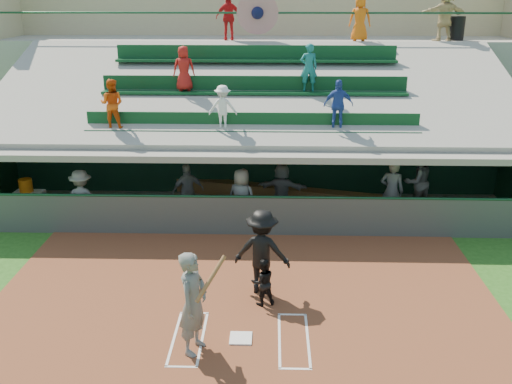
{
  "coord_description": "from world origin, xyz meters",
  "views": [
    {
      "loc": [
        0.57,
        -9.44,
        6.44
      ],
      "look_at": [
        0.19,
        3.5,
        1.8
      ],
      "focal_mm": 40.0,
      "sensor_mm": 36.0,
      "label": 1
    }
  ],
  "objects_px": {
    "white_table": "(29,204)",
    "home_plate": "(241,338)",
    "water_cooler": "(26,185)",
    "trash_bin": "(457,28)",
    "catcher": "(263,282)",
    "batter_at_plate": "(193,303)"
  },
  "relations": [
    {
      "from": "white_table",
      "to": "home_plate",
      "type": "bearing_deg",
      "value": -38.54
    },
    {
      "from": "water_cooler",
      "to": "trash_bin",
      "type": "bearing_deg",
      "value": 25.04
    },
    {
      "from": "catcher",
      "to": "trash_bin",
      "type": "distance_m",
      "value": 14.13
    },
    {
      "from": "catcher",
      "to": "batter_at_plate",
      "type": "bearing_deg",
      "value": 38.37
    },
    {
      "from": "home_plate",
      "to": "white_table",
      "type": "distance_m",
      "value": 9.04
    },
    {
      "from": "white_table",
      "to": "trash_bin",
      "type": "relative_size",
      "value": 0.98
    },
    {
      "from": "batter_at_plate",
      "to": "white_table",
      "type": "relative_size",
      "value": 2.38
    },
    {
      "from": "water_cooler",
      "to": "white_table",
      "type": "bearing_deg",
      "value": -51.04
    },
    {
      "from": "home_plate",
      "to": "batter_at_plate",
      "type": "distance_m",
      "value": 1.35
    },
    {
      "from": "catcher",
      "to": "water_cooler",
      "type": "relative_size",
      "value": 2.74
    },
    {
      "from": "catcher",
      "to": "water_cooler",
      "type": "distance_m",
      "value": 8.59
    },
    {
      "from": "trash_bin",
      "to": "home_plate",
      "type": "bearing_deg",
      "value": -120.09
    },
    {
      "from": "home_plate",
      "to": "white_table",
      "type": "height_order",
      "value": "white_table"
    },
    {
      "from": "white_table",
      "to": "trash_bin",
      "type": "distance_m",
      "value": 16.17
    },
    {
      "from": "home_plate",
      "to": "white_table",
      "type": "relative_size",
      "value": 0.51
    },
    {
      "from": "batter_at_plate",
      "to": "trash_bin",
      "type": "relative_size",
      "value": 2.33
    },
    {
      "from": "batter_at_plate",
      "to": "white_table",
      "type": "bearing_deg",
      "value": 131.64
    },
    {
      "from": "batter_at_plate",
      "to": "home_plate",
      "type": "bearing_deg",
      "value": 23.78
    },
    {
      "from": "water_cooler",
      "to": "trash_bin",
      "type": "xyz_separation_m",
      "value": [
        14.05,
        6.57,
        4.06
      ]
    },
    {
      "from": "home_plate",
      "to": "catcher",
      "type": "height_order",
      "value": "catcher"
    },
    {
      "from": "home_plate",
      "to": "trash_bin",
      "type": "relative_size",
      "value": 0.5
    },
    {
      "from": "white_table",
      "to": "trash_bin",
      "type": "xyz_separation_m",
      "value": [
        14.01,
        6.62,
        4.62
      ]
    }
  ]
}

